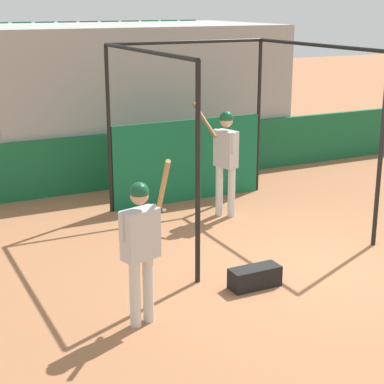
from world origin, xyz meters
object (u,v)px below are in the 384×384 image
equipment_bag (255,277)px  baseball (164,210)px  player_batter (225,153)px  player_waiting (141,240)px

equipment_bag → baseball: equipment_bag is taller
player_batter → equipment_bag: size_ratio=2.86×
player_batter → baseball: (-0.88, 0.67, -1.12)m
player_batter → baseball: bearing=37.2°
player_waiting → baseball: 4.33m
player_waiting → equipment_bag: 1.97m
equipment_bag → baseball: (0.23, 3.46, -0.10)m
equipment_bag → baseball: 3.47m
player_batter → baseball: 1.57m
player_batter → player_waiting: size_ratio=1.00×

